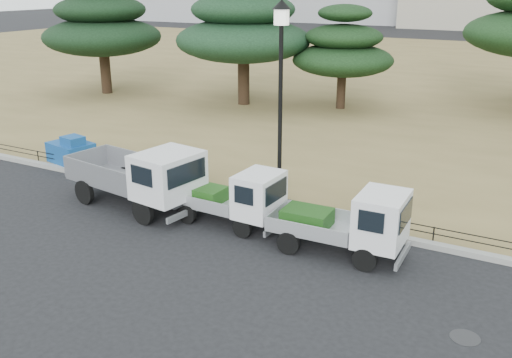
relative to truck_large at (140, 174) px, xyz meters
The scene contains 13 objects.
ground 3.96m from the truck_large, 17.74° to the right, with size 220.00×220.00×0.00m, color black.
lawn 29.68m from the truck_large, 82.99° to the left, with size 120.00×56.00×0.15m, color olive.
curb 4.03m from the truck_large, 21.73° to the left, with size 120.00×0.25×0.16m, color gray.
truck_large is the anchor object (origin of this frame).
truck_kei_front 3.27m from the truck_large, ahead, with size 3.29×1.52×1.71m.
truck_kei_rear 6.75m from the truck_large, ahead, with size 3.50×1.59×1.81m.
street_lamp 5.34m from the truck_large, 23.92° to the left, with size 0.55×0.55×6.12m.
pipe_fence 4.01m from the truck_large, 23.76° to the left, with size 38.00×0.04×0.40m.
tarp_pile 5.55m from the truck_large, 157.58° to the left, with size 1.84×1.51×1.09m.
manhole 10.45m from the truck_large, 13.12° to the right, with size 0.60×0.60×0.01m, color #2D2D30.
pine_west_far 19.66m from the truck_large, 135.49° to the left, with size 7.04×7.04×7.11m.
pine_west_near 15.80m from the truck_large, 107.75° to the left, with size 7.37×7.37×7.37m.
pine_center_left 16.41m from the truck_large, 88.31° to the left, with size 5.37×5.37×5.46m.
Camera 1 is at (7.46, -11.72, 6.75)m, focal length 40.00 mm.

